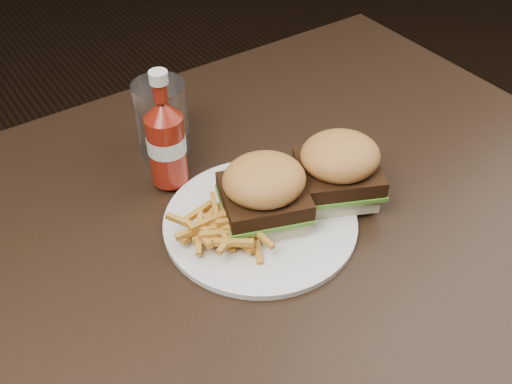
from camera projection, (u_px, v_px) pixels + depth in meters
dining_table at (219, 251)px, 0.78m from camera, size 1.20×0.80×0.04m
plate at (260, 222)px, 0.79m from camera, size 0.26×0.26×0.01m
sandwich_half_a at (264, 212)px, 0.78m from camera, size 0.12×0.12×0.02m
sandwich_half_b at (336, 188)px, 0.81m from camera, size 0.12×0.12×0.02m
fries_pile at (225, 224)px, 0.75m from camera, size 0.13×0.13×0.04m
ketchup_bottle at (167, 149)px, 0.81m from camera, size 0.07×0.07×0.10m
tumbler at (162, 120)px, 0.88m from camera, size 0.09×0.09×0.12m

